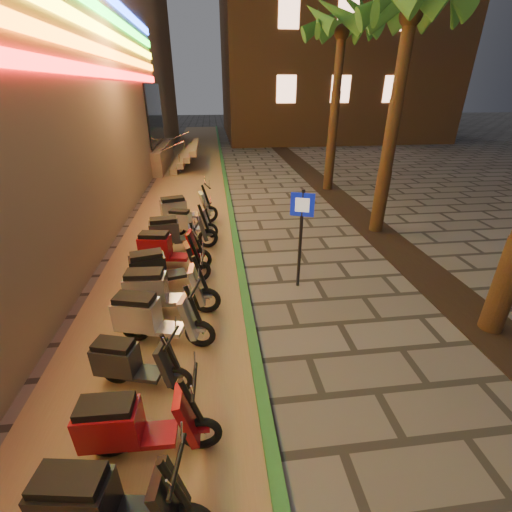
{
  "coord_description": "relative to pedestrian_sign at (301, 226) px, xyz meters",
  "views": [
    {
      "loc": [
        -1.42,
        -2.63,
        4.1
      ],
      "look_at": [
        -0.71,
        3.2,
        1.2
      ],
      "focal_mm": 24.0,
      "sensor_mm": 36.0,
      "label": 1
    }
  ],
  "objects": [
    {
      "name": "scooter_5",
      "position": [
        -3.14,
        -2.58,
        -1.0
      ],
      "size": [
        1.48,
        0.75,
        1.05
      ],
      "rotation": [
        0.0,
        0.0,
        -0.28
      ],
      "color": "black",
      "rests_on": "ground"
    },
    {
      "name": "green_curb",
      "position": [
        -1.25,
        6.02,
        -1.41
      ],
      "size": [
        0.18,
        60.0,
        0.1
      ],
      "primitive_type": "cube",
      "color": "#26672D",
      "rests_on": "ground"
    },
    {
      "name": "scooter_4",
      "position": [
        -2.89,
        -3.71,
        -0.95
      ],
      "size": [
        1.66,
        0.58,
        1.17
      ],
      "rotation": [
        0.0,
        0.0,
        -0.03
      ],
      "color": "black",
      "rests_on": "ground"
    },
    {
      "name": "scooter_8",
      "position": [
        -3.05,
        0.23,
        -0.92
      ],
      "size": [
        1.76,
        0.85,
        1.24
      ],
      "rotation": [
        0.0,
        0.0,
        0.24
      ],
      "color": "black",
      "rests_on": "ground"
    },
    {
      "name": "scooter_10",
      "position": [
        -2.91,
        2.23,
        -0.9
      ],
      "size": [
        1.84,
        0.74,
        1.29
      ],
      "rotation": [
        0.0,
        0.0,
        0.14
      ],
      "color": "black",
      "rests_on": "ground"
    },
    {
      "name": "scooter_6",
      "position": [
        -2.97,
        -1.61,
        -0.92
      ],
      "size": [
        1.76,
        0.86,
        1.24
      ],
      "rotation": [
        0.0,
        0.0,
        -0.25
      ],
      "color": "black",
      "rests_on": "ground"
    },
    {
      "name": "ground",
      "position": [
        -0.35,
        -3.98,
        -1.46
      ],
      "size": [
        120.0,
        120.0,
        0.0
      ],
      "primitive_type": "plane",
      "color": "#474442",
      "rests_on": "ground"
    },
    {
      "name": "scooter_3",
      "position": [
        -3.0,
        -4.55,
        -0.94
      ],
      "size": [
        1.7,
        0.7,
        1.19
      ],
      "rotation": [
        0.0,
        0.0,
        -0.15
      ],
      "color": "black",
      "rests_on": "ground"
    },
    {
      "name": "scooter_7",
      "position": [
        -2.92,
        -0.76,
        -0.9
      ],
      "size": [
        1.82,
        0.64,
        1.29
      ],
      "rotation": [
        0.0,
        0.0,
        -0.06
      ],
      "color": "black",
      "rests_on": "ground"
    },
    {
      "name": "scooter_11",
      "position": [
        -2.65,
        3.28,
        -1.0
      ],
      "size": [
        1.5,
        0.81,
        1.06
      ],
      "rotation": [
        0.0,
        0.0,
        -0.31
      ],
      "color": "black",
      "rests_on": "ground"
    },
    {
      "name": "palm_c",
      "position": [
        3.25,
        3.02,
        4.27
      ],
      "size": [
        2.97,
        3.02,
        6.91
      ],
      "color": "#472D19",
      "rests_on": "ground"
    },
    {
      "name": "pedestrian_sign",
      "position": [
        0.0,
        0.0,
        0.0
      ],
      "size": [
        0.47,
        0.2,
        2.25
      ],
      "rotation": [
        0.0,
        0.0,
        -0.36
      ],
      "color": "black",
      "rests_on": "ground"
    },
    {
      "name": "parking_strip",
      "position": [
        -2.95,
        6.02,
        -1.45
      ],
      "size": [
        3.4,
        60.0,
        0.01
      ],
      "primitive_type": "cube",
      "color": "#8C7251",
      "rests_on": "ground"
    },
    {
      "name": "scooter_12",
      "position": [
        -2.84,
        4.14,
        -0.89
      ],
      "size": [
        1.85,
        0.95,
        1.31
      ],
      "rotation": [
        0.0,
        0.0,
        0.28
      ],
      "color": "black",
      "rests_on": "ground"
    },
    {
      "name": "scooter_9",
      "position": [
        -3.04,
        1.22,
        -0.92
      ],
      "size": [
        1.77,
        0.75,
        1.25
      ],
      "rotation": [
        0.0,
        0.0,
        -0.17
      ],
      "color": "black",
      "rests_on": "ground"
    },
    {
      "name": "palm_d",
      "position": [
        3.25,
        8.02,
        4.49
      ],
      "size": [
        2.97,
        3.02,
        7.16
      ],
      "color": "#472D19",
      "rests_on": "ground"
    },
    {
      "name": "planting_strip",
      "position": [
        3.25,
        1.02,
        -1.45
      ],
      "size": [
        1.2,
        40.0,
        0.02
      ],
      "primitive_type": "cube",
      "color": "black",
      "rests_on": "ground"
    }
  ]
}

